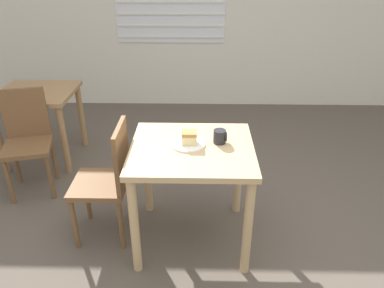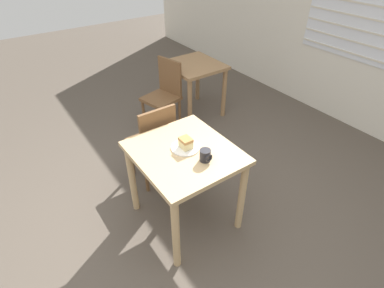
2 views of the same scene
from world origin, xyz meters
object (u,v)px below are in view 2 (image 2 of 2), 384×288
(chair_far_corner, at_px, (164,93))
(cake_slice, at_px, (186,143))
(dining_table_far, at_px, (194,74))
(chair_near_window, at_px, (154,142))
(coffee_mug, at_px, (205,156))
(plate, at_px, (185,147))
(dining_table_near, at_px, (185,164))

(chair_far_corner, distance_m, cake_slice, 1.59)
(cake_slice, bearing_deg, dining_table_far, 142.56)
(chair_near_window, relative_size, cake_slice, 9.11)
(cake_slice, bearing_deg, chair_far_corner, 156.05)
(dining_table_far, bearing_deg, chair_near_window, -50.98)
(chair_near_window, distance_m, chair_far_corner, 1.04)
(chair_near_window, xyz_separation_m, coffee_mug, (0.79, 0.03, 0.33))
(chair_near_window, height_order, plate, chair_near_window)
(chair_far_corner, xyz_separation_m, coffee_mug, (1.62, -0.59, 0.33))
(chair_far_corner, bearing_deg, cake_slice, -37.94)
(chair_far_corner, xyz_separation_m, cake_slice, (1.42, -0.63, 0.34))
(dining_table_near, bearing_deg, cake_slice, 124.39)
(chair_far_corner, distance_m, plate, 1.57)
(plate, bearing_deg, chair_far_corner, 155.91)
(cake_slice, bearing_deg, coffee_mug, 10.19)
(chair_far_corner, height_order, coffee_mug, chair_far_corner)
(dining_table_near, height_order, chair_far_corner, chair_far_corner)
(chair_far_corner, bearing_deg, chair_near_window, -50.45)
(plate, bearing_deg, dining_table_near, -44.93)
(chair_near_window, bearing_deg, chair_far_corner, -126.46)
(coffee_mug, bearing_deg, cake_slice, -169.81)
(dining_table_far, distance_m, chair_near_window, 1.47)
(dining_table_far, relative_size, cake_slice, 7.37)
(dining_table_near, distance_m, chair_near_window, 0.62)
(dining_table_far, relative_size, plate, 3.19)
(dining_table_far, height_order, plate, plate)
(cake_slice, xyz_separation_m, coffee_mug, (0.21, 0.04, -0.01))
(dining_table_far, bearing_deg, dining_table_near, -37.73)
(chair_near_window, bearing_deg, cake_slice, 88.82)
(coffee_mug, bearing_deg, dining_table_near, -161.37)
(dining_table_near, xyz_separation_m, coffee_mug, (0.19, 0.06, 0.18))
(chair_far_corner, bearing_deg, dining_table_far, 85.66)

